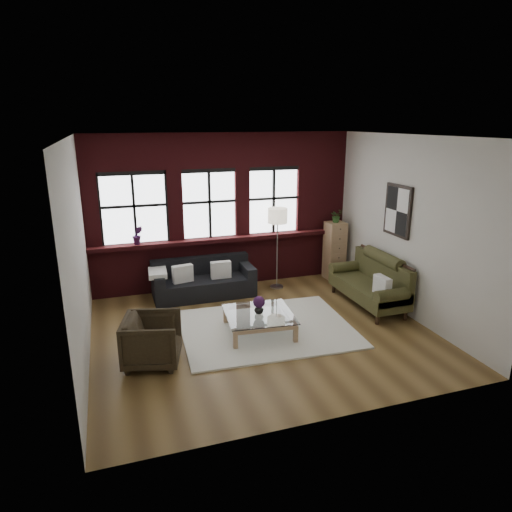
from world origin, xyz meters
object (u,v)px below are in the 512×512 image
object	(u,v)px
dark_sofa	(204,279)
vase	(259,309)
coffee_table	(259,323)
drawer_chest	(335,250)
armchair	(152,340)
floor_lamp	(277,245)
vintage_settee	(368,281)

from	to	relation	value
dark_sofa	vase	size ratio (longest dim) A/B	12.36
coffee_table	drawer_chest	world-z (taller)	drawer_chest
armchair	coffee_table	distance (m)	1.85
vase	floor_lamp	xyz separation A→B (m)	(1.06, 1.96, 0.49)
armchair	drawer_chest	xyz separation A→B (m)	(4.28, 2.58, 0.28)
coffee_table	drawer_chest	distance (m)	3.31
dark_sofa	coffee_table	bearing A→B (deg)	-75.18
drawer_chest	floor_lamp	distance (m)	1.47
dark_sofa	coffee_table	distance (m)	2.03
dark_sofa	armchair	distance (m)	2.72
drawer_chest	floor_lamp	xyz separation A→B (m)	(-1.44, -0.17, 0.29)
vintage_settee	floor_lamp	distance (m)	2.01
vintage_settee	vase	bearing A→B (deg)	-168.24
floor_lamp	coffee_table	bearing A→B (deg)	-118.47
vase	dark_sofa	bearing A→B (deg)	104.82
vase	floor_lamp	bearing A→B (deg)	61.53
floor_lamp	vase	bearing A→B (deg)	-118.47
vintage_settee	dark_sofa	bearing A→B (deg)	153.12
armchair	vase	world-z (taller)	armchair
dark_sofa	coffee_table	xyz separation A→B (m)	(0.52, -1.95, -0.19)
dark_sofa	armchair	xyz separation A→B (m)	(-1.27, -2.40, 0.00)
floor_lamp	drawer_chest	bearing A→B (deg)	6.76
armchair	vase	size ratio (longest dim) A/B	4.95
vintage_settee	drawer_chest	bearing A→B (deg)	85.38
drawer_chest	armchair	bearing A→B (deg)	-148.95
dark_sofa	vase	world-z (taller)	dark_sofa
dark_sofa	floor_lamp	xyz separation A→B (m)	(1.58, 0.00, 0.56)
armchair	vase	xyz separation A→B (m)	(1.78, 0.45, 0.07)
dark_sofa	armchair	world-z (taller)	armchair
coffee_table	dark_sofa	bearing A→B (deg)	104.82
vase	drawer_chest	size ratio (longest dim) A/B	0.13
coffee_table	vase	world-z (taller)	vase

